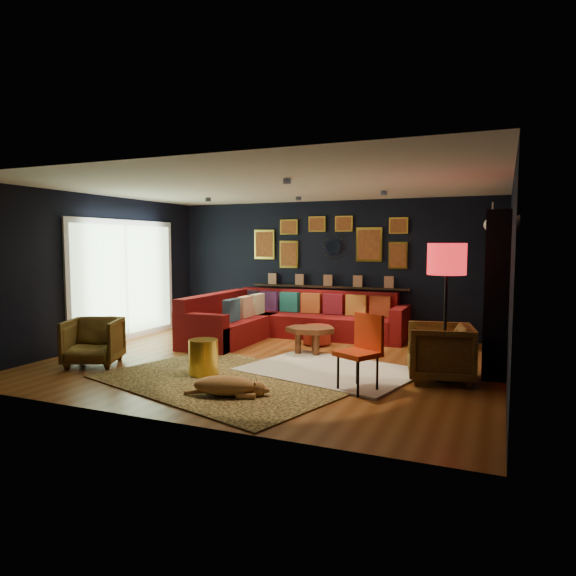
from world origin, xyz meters
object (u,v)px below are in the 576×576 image
at_px(pouf, 317,334).
at_px(armchair_right, 440,350).
at_px(coffee_table, 310,332).
at_px(orange_chair, 362,346).
at_px(sectional, 282,321).
at_px(gold_stool, 204,358).
at_px(floor_lamp, 447,265).
at_px(armchair_left, 93,339).
at_px(dog, 225,382).

relative_size(pouf, armchair_right, 0.59).
relative_size(coffee_table, pouf, 1.86).
xyz_separation_m(coffee_table, armchair_right, (2.10, -0.84, 0.05)).
distance_m(armchair_right, orange_chair, 1.16).
bearing_deg(orange_chair, sectional, 157.94).
bearing_deg(gold_stool, floor_lamp, 18.85).
bearing_deg(gold_stool, armchair_left, -176.69).
relative_size(coffee_table, gold_stool, 1.82).
xyz_separation_m(sectional, gold_stool, (0.11, -2.88, -0.08)).
distance_m(coffee_table, armchair_right, 2.26).
bearing_deg(pouf, gold_stool, -105.26).
relative_size(armchair_right, floor_lamp, 0.46).
bearing_deg(dog, pouf, 74.37).
height_order(sectional, dog, sectional).
xyz_separation_m(gold_stool, orange_chair, (2.14, 0.15, 0.30)).
relative_size(sectional, orange_chair, 3.68).
bearing_deg(floor_lamp, dog, -142.22).
bearing_deg(orange_chair, armchair_left, -147.90).
distance_m(pouf, orange_chair, 2.84).
distance_m(gold_stool, floor_lamp, 3.41).
xyz_separation_m(coffee_table, floor_lamp, (2.15, -0.78, 1.15)).
relative_size(armchair_right, orange_chair, 0.88).
height_order(armchair_right, dog, armchair_right).
height_order(coffee_table, orange_chair, orange_chair).
bearing_deg(sectional, armchair_left, -119.58).
bearing_deg(sectional, armchair_right, -31.95).
distance_m(coffee_table, gold_stool, 2.00).
bearing_deg(armchair_left, dog, -37.96).
xyz_separation_m(sectional, armchair_left, (-1.70, -2.99, 0.05)).
bearing_deg(floor_lamp, gold_stool, -161.15).
bearing_deg(dog, armchair_right, 21.19).
bearing_deg(armchair_left, orange_chair, -20.64).
distance_m(orange_chair, floor_lamp, 1.56).
relative_size(armchair_left, gold_stool, 1.54).
distance_m(sectional, orange_chair, 3.55).
height_order(sectional, coffee_table, sectional).
relative_size(sectional, coffee_table, 3.82).
height_order(sectional, orange_chair, orange_chair).
bearing_deg(coffee_table, orange_chair, -52.23).
bearing_deg(gold_stool, pouf, 74.74).
height_order(armchair_left, armchair_right, armchair_right).
bearing_deg(coffee_table, floor_lamp, -20.06).
xyz_separation_m(coffee_table, gold_stool, (-0.85, -1.81, -0.11)).
xyz_separation_m(sectional, dog, (0.86, -3.61, -0.15)).
height_order(armchair_right, floor_lamp, floor_lamp).
height_order(coffee_table, floor_lamp, floor_lamp).
bearing_deg(orange_chair, dog, -119.56).
distance_m(sectional, coffee_table, 1.45).
relative_size(armchair_left, orange_chair, 0.81).
height_order(coffee_table, armchair_right, armchair_right).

